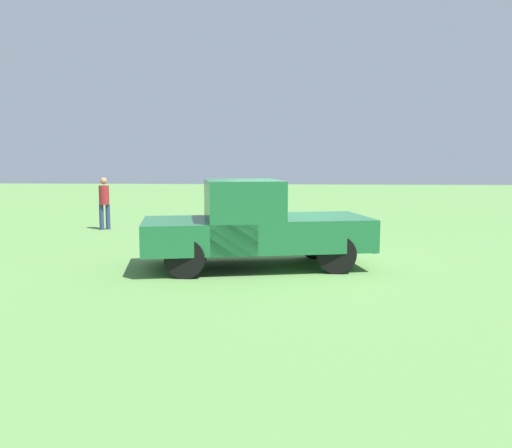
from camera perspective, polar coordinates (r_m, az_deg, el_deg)
name	(u,v)px	position (r m, az deg, el deg)	size (l,w,h in m)	color
ground_plane	(283,262)	(11.62, 2.89, -4.07)	(80.00, 80.00, 0.00)	#5B8C47
pickup_truck	(250,223)	(10.86, -0.61, 0.14)	(4.89, 2.93, 1.80)	black
person_bystander	(104,200)	(17.69, -15.99, 2.46)	(0.43, 0.43, 1.67)	navy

